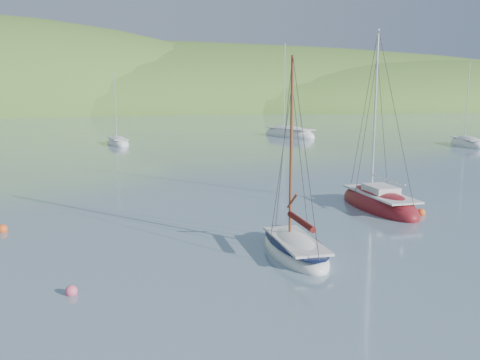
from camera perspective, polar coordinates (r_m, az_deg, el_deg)
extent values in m
plane|color=slate|center=(18.10, 2.28, -11.52)|extent=(700.00, 700.00, 0.00)
ellipsoid|color=#3D6B28|center=(186.38, -12.33, 7.51)|extent=(440.00, 110.00, 44.00)
ellipsoid|color=#3D6B28|center=(200.14, 14.71, 7.56)|extent=(240.00, 100.00, 34.00)
ellipsoid|color=white|center=(21.77, 5.87, -7.58)|extent=(2.05, 5.49, 1.34)
cube|color=silver|center=(21.54, 5.99, -6.43)|extent=(1.53, 4.28, 0.10)
cylinder|color=brown|center=(21.54, 5.49, 3.39)|extent=(0.12, 0.12, 7.30)
ellipsoid|color=#0B1436|center=(21.66, 5.89, -6.60)|extent=(2.01, 5.44, 0.23)
cylinder|color=#5C1512|center=(20.80, 6.53, -4.42)|extent=(0.26, 2.63, 0.24)
ellipsoid|color=maroon|center=(30.69, 14.57, -2.65)|extent=(2.57, 7.19, 1.97)
cube|color=silver|center=(30.43, 14.76, -1.42)|extent=(1.92, 5.61, 0.10)
cylinder|color=silver|center=(30.78, 14.21, 7.04)|extent=(0.12, 0.12, 8.94)
cube|color=silver|center=(30.38, 14.78, -0.98)|extent=(1.37, 2.02, 0.42)
cylinder|color=silver|center=(29.66, 15.51, 0.05)|extent=(0.14, 3.43, 0.09)
ellipsoid|color=white|center=(64.96, -12.88, 3.82)|extent=(3.28, 6.73, 1.76)
cube|color=silver|center=(64.77, -12.88, 4.36)|extent=(2.48, 5.23, 0.10)
cylinder|color=silver|center=(65.43, -13.15, 7.76)|extent=(0.12, 0.12, 7.73)
ellipsoid|color=white|center=(74.41, 5.27, 4.80)|extent=(6.73, 10.21, 2.62)
cube|color=silver|center=(74.19, 5.38, 5.49)|extent=(5.14, 7.92, 0.10)
cylinder|color=silver|center=(75.02, 4.76, 9.93)|extent=(0.12, 0.12, 11.57)
ellipsoid|color=white|center=(67.28, 23.10, 3.49)|extent=(4.11, 7.66, 1.98)
cube|color=silver|center=(67.09, 23.19, 4.08)|extent=(3.12, 5.95, 0.10)
cylinder|color=silver|center=(67.79, 23.08, 7.80)|extent=(0.12, 0.12, 8.72)
sphere|color=#ED5877|center=(18.40, -17.54, -11.23)|extent=(0.39, 0.39, 0.39)
sphere|color=#EA5520|center=(29.67, 18.75, -3.32)|extent=(0.45, 0.45, 0.45)
sphere|color=#EA5520|center=(27.19, -24.00, -4.82)|extent=(0.47, 0.47, 0.47)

